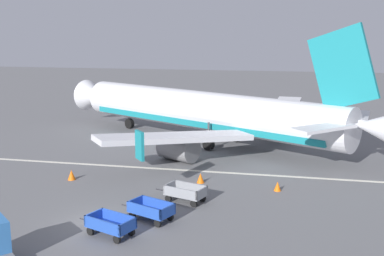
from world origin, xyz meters
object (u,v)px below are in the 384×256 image
Objects in this scene: traffic_cone_mid_apron at (200,178)px; traffic_cone_near_plane at (278,186)px; airplane at (211,113)px; baggage_cart_nearest at (110,225)px; baggage_cart_third_in_row at (185,193)px; baggage_cart_second_in_row at (151,210)px; traffic_cone_by_carts at (72,175)px.

traffic_cone_near_plane is at bearing -6.61° from traffic_cone_mid_apron.
airplane is 9.72× the size of baggage_cart_nearest.
baggage_cart_third_in_row is 6.60m from traffic_cone_near_plane.
traffic_cone_near_plane is (5.68, 3.36, -0.28)m from baggage_cart_third_in_row.
traffic_cone_near_plane is (6.84, -12.84, -2.73)m from airplane.
traffic_cone_near_plane is at bearing 44.11° from baggage_cart_second_in_row.
airplane is at bearing 85.85° from baggage_cart_nearest.
baggage_cart_third_in_row is 4.84× the size of traffic_cone_by_carts.
baggage_cart_nearest is 12.48m from traffic_cone_near_plane.
baggage_cart_nearest reaches higher than traffic_cone_near_plane.
airplane reaches higher than baggage_cart_third_in_row.
baggage_cart_nearest is 2.88m from baggage_cart_second_in_row.
traffic_cone_mid_apron reaches higher than traffic_cone_near_plane.
traffic_cone_mid_apron is at bearing 73.19° from baggage_cart_nearest.
baggage_cart_third_in_row is 9.58m from traffic_cone_by_carts.
traffic_cone_by_carts is at bearing -177.65° from traffic_cone_near_plane.
baggage_cart_nearest is at bearing -121.32° from baggage_cart_second_in_row.
traffic_cone_mid_apron is at bearing 78.71° from baggage_cart_second_in_row.
baggage_cart_third_in_row is at bearing 69.49° from baggage_cart_second_in_row.
traffic_cone_near_plane is 5.51m from traffic_cone_mid_apron.
traffic_cone_by_carts is at bearing 142.29° from baggage_cart_second_in_row.
traffic_cone_mid_apron is at bearing -83.60° from airplane.
baggage_cart_nearest is at bearing -132.56° from traffic_cone_near_plane.
baggage_cart_second_in_row is 5.50× the size of traffic_cone_near_plane.
baggage_cart_nearest is 10.72m from traffic_cone_by_carts.
baggage_cart_second_in_row is 4.97× the size of traffic_cone_mid_apron.
baggage_cart_nearest is (-1.60, -22.03, -2.45)m from airplane.
airplane is at bearing 94.09° from baggage_cart_third_in_row.
airplane reaches higher than baggage_cart_second_in_row.
baggage_cart_second_in_row reaches higher than traffic_cone_by_carts.
traffic_cone_near_plane is at bearing 47.44° from baggage_cart_nearest.
airplane reaches higher than traffic_cone_by_carts.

